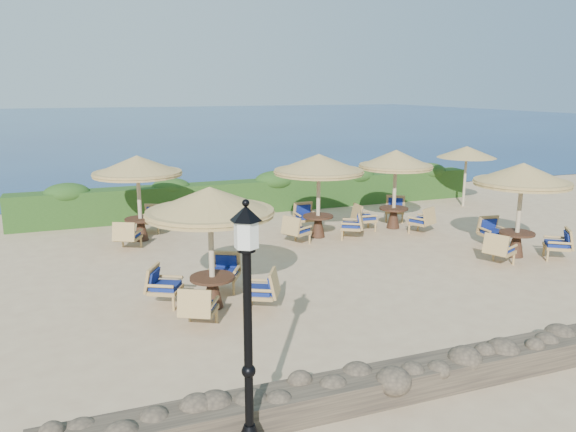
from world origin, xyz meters
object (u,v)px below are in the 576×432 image
(cafe_set_2, at_px, (138,177))
(cafe_set_4, at_px, (395,175))
(extra_parasol, at_px, (467,152))
(cafe_set_1, at_px, (521,192))
(cafe_set_3, at_px, (319,178))
(lamp_post, at_px, (248,345))
(cafe_set_0, at_px, (211,227))

(cafe_set_2, relative_size, cafe_set_4, 1.02)
(extra_parasol, bearing_deg, cafe_set_1, -116.00)
(cafe_set_3, bearing_deg, cafe_set_2, 163.38)
(cafe_set_1, bearing_deg, cafe_set_2, 150.39)
(cafe_set_3, relative_size, cafe_set_4, 1.02)
(extra_parasol, height_order, cafe_set_4, cafe_set_4)
(cafe_set_2, xyz_separation_m, cafe_set_3, (5.30, -1.58, -0.08))
(lamp_post, xyz_separation_m, cafe_set_2, (-0.10, 11.25, 0.44))
(cafe_set_0, xyz_separation_m, cafe_set_3, (4.49, 4.58, 0.11))
(cafe_set_2, relative_size, cafe_set_3, 1.00)
(extra_parasol, xyz_separation_m, cafe_set_1, (-3.04, -6.24, -0.31))
(lamp_post, height_order, cafe_set_4, lamp_post)
(cafe_set_1, xyz_separation_m, cafe_set_3, (-4.35, 3.90, 0.05))
(cafe_set_1, relative_size, cafe_set_3, 0.98)
(cafe_set_1, distance_m, cafe_set_2, 11.11)
(lamp_post, bearing_deg, cafe_set_4, 50.68)
(cafe_set_1, xyz_separation_m, cafe_set_2, (-9.66, 5.49, 0.13))
(cafe_set_1, bearing_deg, extra_parasol, 64.00)
(cafe_set_0, relative_size, cafe_set_4, 1.01)
(cafe_set_2, bearing_deg, cafe_set_0, -82.46)
(extra_parasol, height_order, cafe_set_1, cafe_set_1)
(extra_parasol, height_order, cafe_set_2, cafe_set_2)
(cafe_set_3, height_order, cafe_set_4, same)
(cafe_set_0, bearing_deg, lamp_post, -98.03)
(cafe_set_2, distance_m, cafe_set_3, 5.54)
(extra_parasol, relative_size, cafe_set_1, 0.87)
(cafe_set_1, xyz_separation_m, cafe_set_4, (-1.50, 4.08, -0.04))
(cafe_set_0, bearing_deg, cafe_set_4, 32.91)
(cafe_set_3, bearing_deg, cafe_set_0, -134.44)
(extra_parasol, bearing_deg, cafe_set_0, -149.82)
(extra_parasol, relative_size, cafe_set_2, 0.85)
(cafe_set_0, distance_m, cafe_set_4, 8.75)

